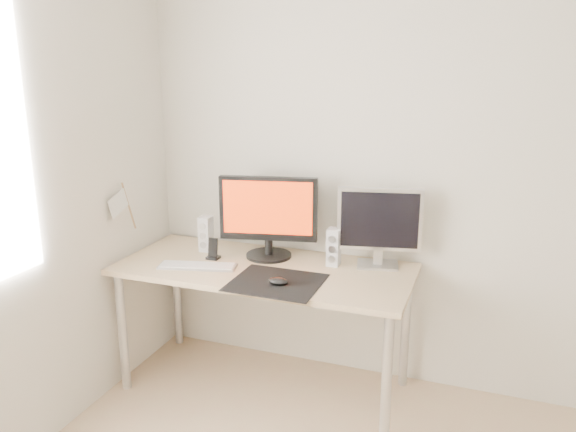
# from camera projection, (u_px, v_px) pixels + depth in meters

# --- Properties ---
(wall_back) EXTENTS (3.50, 0.00, 3.50)m
(wall_back) POSITION_uv_depth(u_px,v_px,m) (454.00, 171.00, 2.94)
(wall_back) COLOR silver
(wall_back) RESTS_ON ground
(mousepad) EXTENTS (0.45, 0.40, 0.00)m
(mousepad) POSITION_uv_depth(u_px,v_px,m) (276.00, 282.00, 2.82)
(mousepad) COLOR black
(mousepad) RESTS_ON desk
(mouse) EXTENTS (0.10, 0.06, 0.04)m
(mouse) POSITION_uv_depth(u_px,v_px,m) (278.00, 281.00, 2.79)
(mouse) COLOR black
(mouse) RESTS_ON mousepad
(desk) EXTENTS (1.60, 0.70, 0.73)m
(desk) POSITION_uv_depth(u_px,v_px,m) (264.00, 280.00, 3.07)
(desk) COLOR #D1B587
(desk) RESTS_ON ground
(main_monitor) EXTENTS (0.55, 0.31, 0.47)m
(main_monitor) POSITION_uv_depth(u_px,v_px,m) (268.00, 214.00, 3.14)
(main_monitor) COLOR black
(main_monitor) RESTS_ON desk
(second_monitor) EXTENTS (0.45, 0.20, 0.43)m
(second_monitor) POSITION_uv_depth(u_px,v_px,m) (379.00, 224.00, 3.00)
(second_monitor) COLOR silver
(second_monitor) RESTS_ON desk
(speaker_left) EXTENTS (0.07, 0.08, 0.21)m
(speaker_left) POSITION_uv_depth(u_px,v_px,m) (206.00, 234.00, 3.28)
(speaker_left) COLOR white
(speaker_left) RESTS_ON desk
(speaker_right) EXTENTS (0.07, 0.08, 0.21)m
(speaker_right) POSITION_uv_depth(u_px,v_px,m) (334.00, 247.00, 3.05)
(speaker_right) COLOR white
(speaker_right) RESTS_ON desk
(keyboard) EXTENTS (0.44, 0.22, 0.02)m
(keyboard) POSITION_uv_depth(u_px,v_px,m) (197.00, 266.00, 3.04)
(keyboard) COLOR #ACACAE
(keyboard) RESTS_ON desk
(phone_dock) EXTENTS (0.07, 0.06, 0.12)m
(phone_dock) POSITION_uv_depth(u_px,v_px,m) (213.00, 253.00, 3.16)
(phone_dock) COLOR black
(phone_dock) RESTS_ON desk
(pennant) EXTENTS (0.01, 0.23, 0.29)m
(pennant) POSITION_uv_depth(u_px,v_px,m) (122.00, 204.00, 3.10)
(pennant) COLOR #A57F54
(pennant) RESTS_ON wall_left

